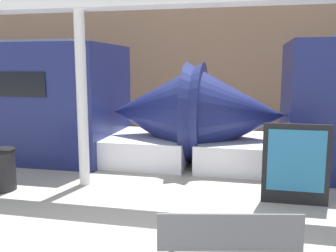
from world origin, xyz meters
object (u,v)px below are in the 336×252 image
at_px(trash_bin, 1,170).
at_px(support_column_near, 82,100).
at_px(bench_near, 229,238).
at_px(poster_board, 296,164).

xyz_separation_m(trash_bin, support_column_near, (1.51, 0.72, 1.39)).
distance_m(bench_near, support_column_near, 4.61).
bearing_deg(support_column_near, bench_near, -42.72).
bearing_deg(poster_board, bench_near, -110.91).
bearing_deg(bench_near, support_column_near, 125.54).
bearing_deg(trash_bin, bench_near, -25.56).
relative_size(bench_near, support_column_near, 0.48).
height_order(bench_near, support_column_near, support_column_near).
relative_size(trash_bin, support_column_near, 0.24).
xyz_separation_m(bench_near, trash_bin, (-4.76, 2.27, -0.07)).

